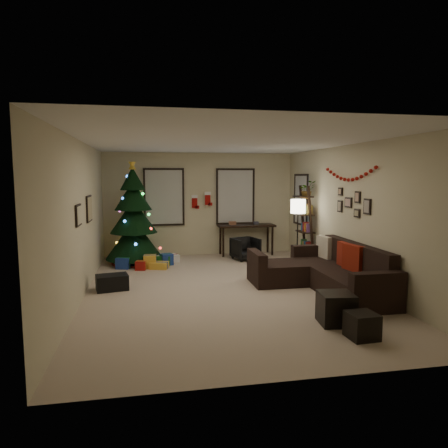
{
  "coord_description": "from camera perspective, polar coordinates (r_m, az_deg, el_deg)",
  "views": [
    {
      "loc": [
        -1.39,
        -7.28,
        2.08
      ],
      "look_at": [
        0.1,
        0.6,
        1.15
      ],
      "focal_mm": 32.77,
      "sensor_mm": 36.0,
      "label": 1
    }
  ],
  "objects": [
    {
      "name": "wall_left",
      "position": [
        7.4,
        -19.29,
        0.58
      ],
      "size": [
        0.0,
        7.0,
        7.0
      ],
      "primitive_type": "plane",
      "rotation": [
        1.57,
        0.0,
        1.57
      ],
      "color": "beige",
      "rests_on": "floor"
    },
    {
      "name": "window_right_wall",
      "position": [
        10.57,
        10.75,
        3.36
      ],
      "size": [
        0.06,
        0.9,
        1.3
      ],
      "color": "#728CB2",
      "rests_on": "wall_right"
    },
    {
      "name": "stocking_right",
      "position": [
        10.75,
        -2.25,
        3.59
      ],
      "size": [
        0.2,
        0.05,
        0.36
      ],
      "color": "#990F0C",
      "rests_on": "wall_back"
    },
    {
      "name": "window_back_left",
      "position": [
        10.77,
        -8.37,
        3.73
      ],
      "size": [
        1.05,
        0.06,
        1.5
      ],
      "color": "#728CB2",
      "rests_on": "wall_back"
    },
    {
      "name": "floor_lamp",
      "position": [
        9.34,
        10.28,
        1.81
      ],
      "size": [
        0.33,
        0.33,
        1.57
      ],
      "rotation": [
        0.0,
        0.0,
        0.04
      ],
      "color": "black",
      "rests_on": "floor"
    },
    {
      "name": "sofa",
      "position": [
        7.87,
        13.94,
        -6.78
      ],
      "size": [
        1.88,
        2.73,
        0.87
      ],
      "color": "black",
      "rests_on": "floor"
    },
    {
      "name": "art_map",
      "position": [
        8.23,
        -18.3,
        2.05
      ],
      "size": [
        0.04,
        0.6,
        0.5
      ],
      "color": "black",
      "rests_on": "wall_left"
    },
    {
      "name": "presents",
      "position": [
        9.77,
        -10.17,
        -5.09
      ],
      "size": [
        1.5,
        1.06,
        0.3
      ],
      "rotation": [
        0.0,
        0.0,
        -0.08
      ],
      "color": "#14591E",
      "rests_on": "floor"
    },
    {
      "name": "garland",
      "position": [
        8.29,
        17.01,
        6.72
      ],
      "size": [
        0.08,
        1.9,
        0.3
      ],
      "primitive_type": null,
      "color": "#A5140C",
      "rests_on": "wall_right"
    },
    {
      "name": "ottoman_far",
      "position": [
        5.72,
        18.69,
        -13.28
      ],
      "size": [
        0.38,
        0.38,
        0.34
      ],
      "primitive_type": "cube",
      "rotation": [
        0.0,
        0.0,
        0.06
      ],
      "color": "black",
      "rests_on": "floor"
    },
    {
      "name": "wall_back",
      "position": [
        10.89,
        -3.35,
        2.77
      ],
      "size": [
        5.0,
        0.0,
        5.0
      ],
      "primitive_type": "plane",
      "rotation": [
        1.57,
        0.0,
        0.0
      ],
      "color": "beige",
      "rests_on": "floor"
    },
    {
      "name": "art_abstract",
      "position": [
        6.99,
        -19.65,
        1.17
      ],
      "size": [
        0.04,
        0.45,
        0.35
      ],
      "color": "black",
      "rests_on": "wall_left"
    },
    {
      "name": "bookshelf",
      "position": [
        9.85,
        11.38,
        -0.34
      ],
      "size": [
        0.3,
        0.55,
        1.88
      ],
      "color": "black",
      "rests_on": "floor"
    },
    {
      "name": "christmas_tree",
      "position": [
        10.0,
        -12.5,
        0.51
      ],
      "size": [
        1.35,
        1.35,
        2.52
      ],
      "rotation": [
        0.0,
        0.0,
        -0.22
      ],
      "color": "black",
      "rests_on": "floor"
    },
    {
      "name": "pillow_red_a",
      "position": [
        7.67,
        17.56,
        -4.52
      ],
      "size": [
        0.21,
        0.48,
        0.47
      ],
      "primitive_type": "cube",
      "rotation": [
        0.0,
        0.0,
        0.19
      ],
      "color": "maroon",
      "rests_on": "sofa"
    },
    {
      "name": "ottoman_near",
      "position": [
        6.13,
        15.36,
        -11.28
      ],
      "size": [
        0.52,
        0.52,
        0.44
      ],
      "primitive_type": "cube",
      "rotation": [
        0.0,
        0.0,
        -0.12
      ],
      "color": "black",
      "rests_on": "floor"
    },
    {
      "name": "storage_bin",
      "position": [
        7.88,
        -15.34,
        -7.86
      ],
      "size": [
        0.63,
        0.48,
        0.28
      ],
      "primitive_type": "cube",
      "rotation": [
        0.0,
        0.0,
        0.2
      ],
      "color": "black",
      "rests_on": "floor"
    },
    {
      "name": "floor",
      "position": [
        7.69,
        0.1,
        -9.07
      ],
      "size": [
        7.0,
        7.0,
        0.0
      ],
      "primitive_type": "plane",
      "color": "#BCA58E",
      "rests_on": "ground"
    },
    {
      "name": "wall_front",
      "position": [
        4.09,
        9.33,
        -3.78
      ],
      "size": [
        5.0,
        0.0,
        5.0
      ],
      "primitive_type": "plane",
      "rotation": [
        -1.57,
        0.0,
        0.0
      ],
      "color": "beige",
      "rests_on": "floor"
    },
    {
      "name": "desk",
      "position": [
        10.9,
        3.12,
        -0.57
      ],
      "size": [
        1.51,
        0.54,
        0.81
      ],
      "color": "black",
      "rests_on": "floor"
    },
    {
      "name": "desk_chair",
      "position": [
        10.29,
        3.01,
        -3.44
      ],
      "size": [
        0.67,
        0.64,
        0.56
      ],
      "primitive_type": "imported",
      "rotation": [
        0.0,
        0.0,
        0.27
      ],
      "color": "black",
      "rests_on": "floor"
    },
    {
      "name": "wall_right",
      "position": [
        8.28,
        17.36,
        1.26
      ],
      "size": [
        0.0,
        7.0,
        7.0
      ],
      "primitive_type": "plane",
      "rotation": [
        1.57,
        0.0,
        -1.57
      ],
      "color": "beige",
      "rests_on": "floor"
    },
    {
      "name": "gallery",
      "position": [
        8.19,
        17.53,
        2.75
      ],
      "size": [
        0.03,
        1.25,
        0.54
      ],
      "color": "black",
      "rests_on": "wall_right"
    },
    {
      "name": "ceiling",
      "position": [
        7.43,
        0.1,
        11.4
      ],
      "size": [
        7.0,
        7.0,
        0.0
      ],
      "primitive_type": "plane",
      "rotation": [
        3.14,
        0.0,
        0.0
      ],
      "color": "white",
      "rests_on": "floor"
    },
    {
      "name": "window_back_right",
      "position": [
        11.01,
        1.58,
        3.86
      ],
      "size": [
        1.05,
        0.06,
        1.5
      ],
      "color": "#728CB2",
      "rests_on": "wall_back"
    },
    {
      "name": "pillow_cream",
      "position": [
        8.73,
        13.84,
        -3.14
      ],
      "size": [
        0.19,
        0.46,
        0.45
      ],
      "primitive_type": "cube",
      "rotation": [
        0.0,
        0.0,
        0.13
      ],
      "color": "beige",
      "rests_on": "sofa"
    },
    {
      "name": "pillow_red_b",
      "position": [
        7.94,
        16.5,
        -4.11
      ],
      "size": [
        0.14,
        0.45,
        0.45
      ],
      "primitive_type": "cube",
      "rotation": [
        0.0,
        0.0,
        -0.05
      ],
      "color": "maroon",
      "rests_on": "sofa"
    },
    {
      "name": "potted_plant",
      "position": [
        9.78,
        11.5,
        5.06
      ],
      "size": [
        0.54,
        0.48,
        0.54
      ],
      "primitive_type": "imported",
      "rotation": [
        0.0,
        0.0,
        0.13
      ],
      "color": "#4C4C4C",
      "rests_on": "bookshelf"
    },
    {
      "name": "stocking_left",
      "position": [
        10.85,
        -4.08,
        3.16
      ],
      "size": [
        0.2,
        0.05,
        0.36
      ],
      "color": "#990F0C",
      "rests_on": "wall_back"
    }
  ]
}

